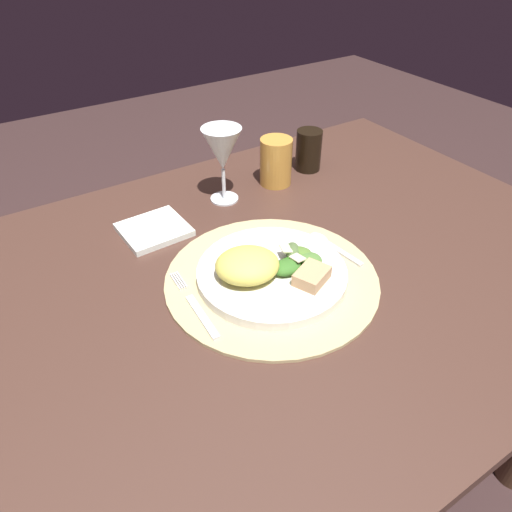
{
  "coord_description": "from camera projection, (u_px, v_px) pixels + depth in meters",
  "views": [
    {
      "loc": [
        -0.39,
        -0.53,
        1.23
      ],
      "look_at": [
        -0.04,
        0.02,
        0.73
      ],
      "focal_mm": 33.13,
      "sensor_mm": 36.0,
      "label": 1
    }
  ],
  "objects": [
    {
      "name": "spoon",
      "position": [
        327.0,
        243.0,
        0.89
      ],
      "size": [
        0.03,
        0.13,
        0.01
      ],
      "color": "silver",
      "rests_on": "placemat"
    },
    {
      "name": "ground_plane",
      "position": [
        272.0,
        468.0,
        1.28
      ],
      "size": [
        6.0,
        6.0,
        0.0
      ],
      "primitive_type": "plane",
      "color": "#342222"
    },
    {
      "name": "amber_tumbler",
      "position": [
        276.0,
        162.0,
        1.06
      ],
      "size": [
        0.07,
        0.07,
        0.11
      ],
      "primitive_type": "cylinder",
      "color": "#C58A37",
      "rests_on": "dining_table"
    },
    {
      "name": "pasta_serving",
      "position": [
        247.0,
        265.0,
        0.77
      ],
      "size": [
        0.13,
        0.13,
        0.05
      ],
      "primitive_type": "ellipsoid",
      "rotation": [
        0.0,
        0.0,
        2.74
      ],
      "color": "#D8CD56",
      "rests_on": "dinner_plate"
    },
    {
      "name": "napkin",
      "position": [
        154.0,
        230.0,
        0.93
      ],
      "size": [
        0.13,
        0.12,
        0.01
      ],
      "primitive_type": "cube",
      "rotation": [
        0.0,
        0.0,
        0.04
      ],
      "color": "white",
      "rests_on": "dining_table"
    },
    {
      "name": "dining_table",
      "position": [
        278.0,
        328.0,
        0.95
      ],
      "size": [
        1.22,
        0.89,
        0.71
      ],
      "color": "#442B22",
      "rests_on": "ground"
    },
    {
      "name": "dinner_plate",
      "position": [
        272.0,
        273.0,
        0.81
      ],
      "size": [
        0.26,
        0.26,
        0.02
      ],
      "primitive_type": "cylinder",
      "color": "silver",
      "rests_on": "placemat"
    },
    {
      "name": "wine_glass",
      "position": [
        222.0,
        151.0,
        0.96
      ],
      "size": [
        0.08,
        0.08,
        0.16
      ],
      "color": "silver",
      "rests_on": "dining_table"
    },
    {
      "name": "salad_greens",
      "position": [
        296.0,
        260.0,
        0.8
      ],
      "size": [
        0.1,
        0.08,
        0.03
      ],
      "color": "#4E7935",
      "rests_on": "dinner_plate"
    },
    {
      "name": "dark_tumbler",
      "position": [
        309.0,
        150.0,
        1.12
      ],
      "size": [
        0.06,
        0.06,
        0.1
      ],
      "primitive_type": "cylinder",
      "color": "black",
      "rests_on": "dining_table"
    },
    {
      "name": "placemat",
      "position": [
        272.0,
        279.0,
        0.81
      ],
      "size": [
        0.37,
        0.37,
        0.01
      ],
      "primitive_type": "cylinder",
      "color": "tan",
      "rests_on": "dining_table"
    },
    {
      "name": "fork",
      "position": [
        196.0,
        307.0,
        0.75
      ],
      "size": [
        0.02,
        0.17,
        0.0
      ],
      "color": "silver",
      "rests_on": "placemat"
    },
    {
      "name": "bread_piece",
      "position": [
        311.0,
        276.0,
        0.77
      ],
      "size": [
        0.07,
        0.06,
        0.02
      ],
      "primitive_type": "cube",
      "rotation": [
        0.0,
        0.0,
        0.41
      ],
      "color": "tan",
      "rests_on": "dinner_plate"
    }
  ]
}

